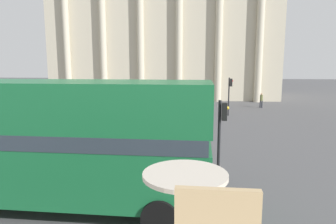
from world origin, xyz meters
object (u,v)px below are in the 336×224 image
(traffic_light_near, at_px, (221,129))
(pedestrian_yellow, at_px, (104,107))
(plaza_building_left, at_px, (166,30))
(traffic_light_far, at_px, (230,91))
(pedestrian_olive, at_px, (261,99))
(pedestrian_grey, at_px, (176,104))
(pedestrian_red, at_px, (140,102))
(cafe_dining_table, at_px, (185,199))
(double_decker_bus, at_px, (47,139))
(traffic_light_mid, at_px, (182,99))

(traffic_light_near, height_order, pedestrian_yellow, traffic_light_near)
(plaza_building_left, bearing_deg, traffic_light_far, -65.87)
(plaza_building_left, height_order, traffic_light_far, plaza_building_left)
(traffic_light_far, relative_size, pedestrian_olive, 2.17)
(pedestrian_grey, bearing_deg, pedestrian_yellow, -32.58)
(plaza_building_left, distance_m, pedestrian_red, 19.18)
(cafe_dining_table, relative_size, pedestrian_red, 0.41)
(plaza_building_left, bearing_deg, pedestrian_olive, -45.48)
(cafe_dining_table, distance_m, traffic_light_near, 9.91)
(double_decker_bus, relative_size, pedestrian_yellow, 6.12)
(cafe_dining_table, xyz_separation_m, plaza_building_left, (-5.25, 43.73, 6.02))
(double_decker_bus, xyz_separation_m, pedestrian_yellow, (-3.71, 16.77, -1.37))
(pedestrian_olive, bearing_deg, double_decker_bus, 133.32)
(plaza_building_left, xyz_separation_m, traffic_light_mid, (4.08, -25.89, -7.36))
(traffic_light_far, relative_size, pedestrian_yellow, 2.08)
(plaza_building_left, distance_m, traffic_light_far, 20.91)
(traffic_light_mid, bearing_deg, cafe_dining_table, -86.26)
(plaza_building_left, bearing_deg, pedestrian_grey, -80.57)
(traffic_light_mid, height_order, pedestrian_yellow, traffic_light_mid)
(double_decker_bus, distance_m, pedestrian_red, 19.91)
(traffic_light_near, xyz_separation_m, traffic_light_far, (1.81, 16.16, 0.12))
(double_decker_bus, xyz_separation_m, pedestrian_red, (-1.09, 19.83, -1.33))
(plaza_building_left, xyz_separation_m, pedestrian_red, (-0.61, -17.05, -8.77))
(double_decker_bus, distance_m, traffic_light_mid, 11.57)
(cafe_dining_table, bearing_deg, plaza_building_left, 96.84)
(double_decker_bus, xyz_separation_m, plaza_building_left, (-0.48, 36.88, 7.44))
(pedestrian_olive, bearing_deg, pedestrian_grey, 102.56)
(double_decker_bus, distance_m, pedestrian_olive, 27.29)
(pedestrian_grey, relative_size, pedestrian_red, 1.01)
(cafe_dining_table, distance_m, traffic_light_far, 26.09)
(traffic_light_mid, distance_m, pedestrian_yellow, 9.43)
(traffic_light_near, xyz_separation_m, pedestrian_red, (-6.79, 16.94, -1.18))
(cafe_dining_table, height_order, pedestrian_olive, cafe_dining_table)
(traffic_light_near, bearing_deg, double_decker_bus, -153.09)
(pedestrian_olive, relative_size, pedestrian_yellow, 0.96)
(plaza_building_left, distance_m, traffic_light_mid, 27.22)
(plaza_building_left, height_order, pedestrian_olive, plaza_building_left)
(pedestrian_red, bearing_deg, double_decker_bus, 127.55)
(pedestrian_grey, bearing_deg, traffic_light_near, 52.26)
(cafe_dining_table, bearing_deg, traffic_light_mid, 93.74)
(pedestrian_red, bearing_deg, cafe_dining_table, 136.78)
(pedestrian_grey, height_order, pedestrian_red, pedestrian_grey)
(traffic_light_far, bearing_deg, cafe_dining_table, -96.03)
(traffic_light_near, relative_size, pedestrian_grey, 1.87)
(traffic_light_near, distance_m, pedestrian_red, 18.29)
(cafe_dining_table, relative_size, pedestrian_yellow, 0.43)
(double_decker_bus, height_order, cafe_dining_table, double_decker_bus)
(pedestrian_grey, bearing_deg, plaza_building_left, -129.60)
(plaza_building_left, height_order, pedestrian_grey, plaza_building_left)
(cafe_dining_table, relative_size, plaza_building_left, 0.02)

